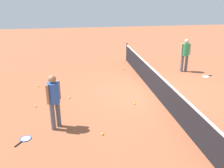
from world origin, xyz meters
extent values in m
plane|color=#9E5638|center=(0.00, 0.00, 0.00)|extent=(40.00, 40.00, 0.00)
cylinder|color=#4C4C51|center=(-5.00, 0.00, 0.54)|extent=(0.09, 0.09, 1.07)
cube|color=black|center=(0.00, 0.00, 0.46)|extent=(10.00, 0.02, 0.91)
cube|color=white|center=(0.00, 0.00, 0.94)|extent=(10.00, 0.04, 0.06)
cylinder|color=#595960|center=(2.26, -3.87, 0.42)|extent=(0.20, 0.20, 0.85)
cylinder|color=#595960|center=(2.11, -3.72, 0.42)|extent=(0.20, 0.20, 0.85)
cylinder|color=#2D59B2|center=(2.19, -3.80, 1.16)|extent=(0.48, 0.48, 0.62)
cylinder|color=#9E704C|center=(2.34, -3.95, 1.18)|extent=(0.13, 0.13, 0.58)
cylinder|color=#9E704C|center=(2.03, -3.65, 1.18)|extent=(0.13, 0.13, 0.58)
sphere|color=#9E704C|center=(2.19, -3.80, 1.58)|extent=(0.33, 0.33, 0.23)
cylinder|color=#595960|center=(-2.44, 2.36, 0.42)|extent=(0.16, 0.16, 0.85)
cylinder|color=#595960|center=(-2.41, 2.58, 0.42)|extent=(0.16, 0.16, 0.85)
cylinder|color=#339959|center=(-2.42, 2.47, 1.16)|extent=(0.39, 0.39, 0.62)
cylinder|color=beige|center=(-2.45, 2.26, 1.18)|extent=(0.10, 0.10, 0.58)
cylinder|color=beige|center=(-2.39, 2.69, 1.18)|extent=(0.10, 0.10, 0.58)
sphere|color=beige|center=(-2.42, 2.47, 1.58)|extent=(0.26, 0.26, 0.23)
torus|color=blue|center=(2.66, -4.63, 0.01)|extent=(0.43, 0.43, 0.02)
cylinder|color=silver|center=(2.66, -4.63, 0.01)|extent=(0.37, 0.37, 0.00)
cylinder|color=black|center=(2.90, -4.78, 0.02)|extent=(0.26, 0.17, 0.03)
torus|color=white|center=(-1.42, 3.17, 0.01)|extent=(0.40, 0.40, 0.02)
cylinder|color=silver|center=(-1.42, 3.17, 0.01)|extent=(0.34, 0.34, 0.00)
cylinder|color=black|center=(-1.52, 3.44, 0.02)|extent=(0.12, 0.28, 0.03)
sphere|color=#C6E033|center=(-1.39, -4.78, 0.03)|extent=(0.07, 0.07, 0.07)
sphere|color=#C6E033|center=(0.98, -1.04, 0.03)|extent=(0.07, 0.07, 0.07)
sphere|color=#C6E033|center=(-3.23, -0.60, 0.03)|extent=(0.07, 0.07, 0.07)
sphere|color=#C6E033|center=(0.62, -4.62, 0.03)|extent=(0.07, 0.07, 0.07)
sphere|color=#C6E033|center=(0.04, -3.42, 0.03)|extent=(0.07, 0.07, 0.07)
sphere|color=#C6E033|center=(2.81, -2.46, 0.03)|extent=(0.07, 0.07, 0.07)
camera|label=1|loc=(8.70, -3.15, 3.87)|focal=38.18mm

